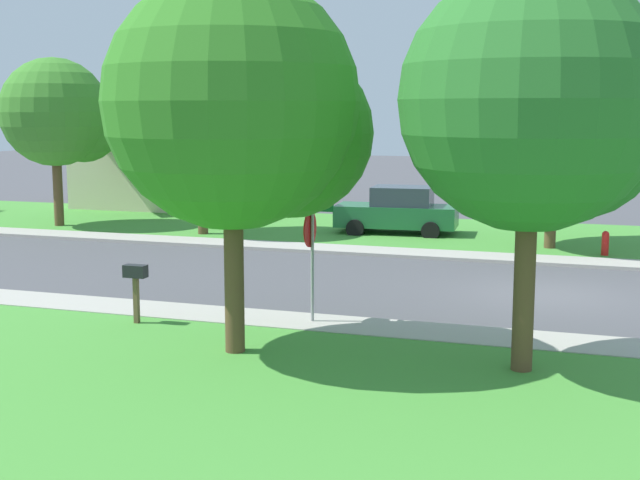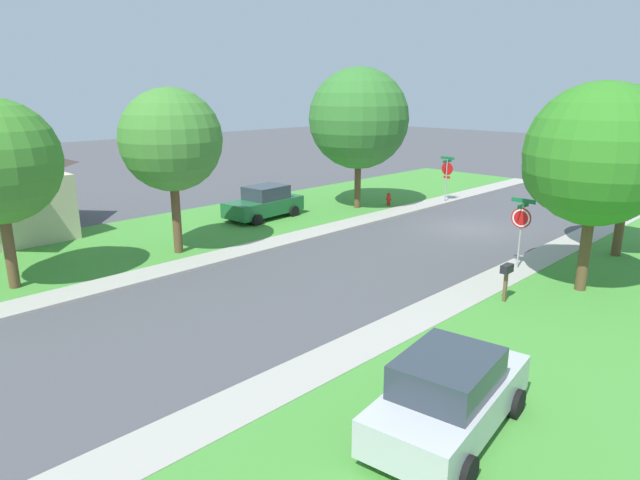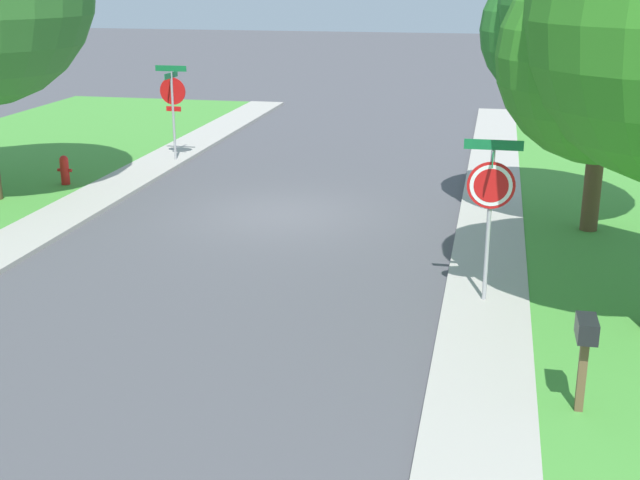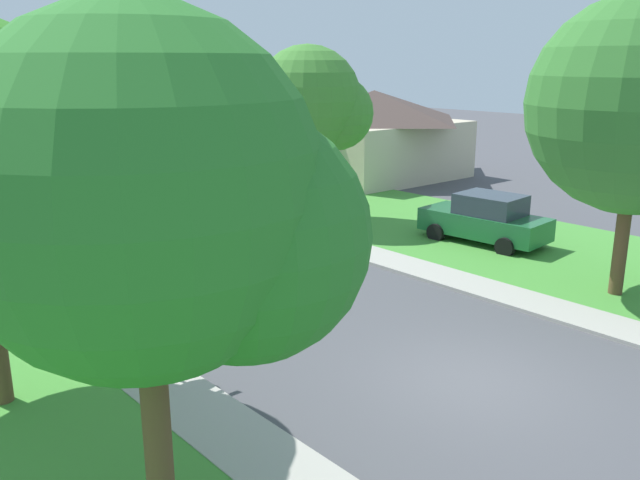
% 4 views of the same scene
% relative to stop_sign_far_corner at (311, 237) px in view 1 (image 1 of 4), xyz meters
% --- Properties ---
extents(ground_plane, '(120.00, 120.00, 0.00)m').
position_rel_stop_sign_far_corner_xyz_m(ground_plane, '(4.66, -4.56, -1.89)').
color(ground_plane, '#4C4C51').
extents(sidewalk_east, '(1.40, 56.00, 0.10)m').
position_rel_stop_sign_far_corner_xyz_m(sidewalk_east, '(9.36, 7.44, -1.84)').
color(sidewalk_east, '#ADA89E').
rests_on(sidewalk_east, ground).
extents(lawn_east, '(8.00, 56.00, 0.08)m').
position_rel_stop_sign_far_corner_xyz_m(lawn_east, '(14.06, 7.44, -1.85)').
color(lawn_east, '#479338').
rests_on(lawn_east, ground).
extents(sidewalk_west, '(1.40, 56.00, 0.10)m').
position_rel_stop_sign_far_corner_xyz_m(sidewalk_west, '(-0.04, 7.44, -1.84)').
color(sidewalk_west, '#ADA89E').
rests_on(sidewalk_west, ground).
extents(stop_sign_far_corner, '(0.92, 0.92, 2.77)m').
position_rel_stop_sign_far_corner_xyz_m(stop_sign_far_corner, '(0.00, 0.00, 0.00)').
color(stop_sign_far_corner, '#9E9EA3').
rests_on(stop_sign_far_corner, ground).
extents(car_green_far_down_street, '(2.28, 4.42, 1.76)m').
position_rel_stop_sign_far_corner_xyz_m(car_green_far_down_street, '(13.36, 1.24, -1.01)').
color(car_green_far_down_street, '#1E6033').
rests_on(car_green_far_down_street, ground).
extents(tree_across_left, '(4.38, 4.07, 6.42)m').
position_rel_stop_sign_far_corner_xyz_m(tree_across_left, '(11.51, 13.88, 2.36)').
color(tree_across_left, brown).
rests_on(tree_across_left, ground).
extents(tree_corner_large, '(5.92, 5.51, 7.82)m').
position_rel_stop_sign_far_corner_xyz_m(tree_corner_large, '(11.92, -4.38, 2.99)').
color(tree_corner_large, brown).
rests_on(tree_corner_large, ground).
extents(tree_sidewalk_near, '(4.36, 4.05, 6.73)m').
position_rel_stop_sign_far_corner_xyz_m(tree_sidewalk_near, '(11.22, 7.67, 2.67)').
color(tree_sidewalk_near, brown).
rests_on(tree_sidewalk_near, ground).
extents(tree_across_right, '(4.91, 4.57, 6.92)m').
position_rel_stop_sign_far_corner_xyz_m(tree_across_right, '(-2.29, 0.44, 2.59)').
color(tree_across_right, brown).
rests_on(tree_across_right, ground).
extents(tree_sidewalk_far, '(4.70, 4.37, 6.84)m').
position_rel_stop_sign_far_corner_xyz_m(tree_sidewalk_far, '(-1.82, -4.68, 2.62)').
color(tree_sidewalk_far, brown).
rests_on(tree_sidewalk_far, ground).
extents(house_right_setback, '(9.10, 7.92, 4.60)m').
position_rel_stop_sign_far_corner_xyz_m(house_right_setback, '(20.28, 13.30, 0.49)').
color(house_right_setback, beige).
rests_on(house_right_setback, ground).
extents(fire_hydrant, '(0.38, 0.22, 0.83)m').
position_rel_stop_sign_far_corner_xyz_m(fire_hydrant, '(10.66, -5.86, -1.45)').
color(fire_hydrant, red).
rests_on(fire_hydrant, ground).
extents(mailbox, '(0.24, 0.48, 1.31)m').
position_rel_stop_sign_far_corner_xyz_m(mailbox, '(-1.23, 3.43, -0.88)').
color(mailbox, brown).
rests_on(mailbox, ground).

